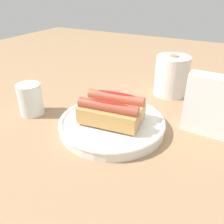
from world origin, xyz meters
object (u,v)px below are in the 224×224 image
Objects in this scene: hotdog_front at (108,114)px; hotdog_back at (116,105)px; serving_bowl at (112,123)px; paper_towel_roll at (172,76)px; napkin_box at (208,105)px; water_glass at (31,101)px.

hotdog_back is at bearing 97.07° from hotdog_front.
paper_towel_roll is at bearing 76.10° from serving_bowl.
napkin_box reaches higher than hotdog_back.
serving_bowl is 0.05m from hotdog_back.
water_glass is at bearing -177.73° from hotdog_front.
napkin_box is at bearing 18.43° from hotdog_back.
paper_towel_roll is 0.89× the size of napkin_box.
hotdog_front is at bearing 2.27° from water_glass.
napkin_box is at bearing -53.14° from paper_towel_roll.
hotdog_back is 1.03× the size of napkin_box.
napkin_box is at bearing 31.18° from hotdog_front.
napkin_box is (0.21, 0.13, 0.02)m from hotdog_front.
napkin_box reaches higher than serving_bowl.
hotdog_front is 0.32m from paper_towel_roll.
napkin_box is at bearing 16.62° from water_glass.
hotdog_back is (-0.00, 0.03, 0.04)m from serving_bowl.
water_glass is at bearing -134.16° from paper_towel_roll.
serving_bowl is 1.77× the size of hotdog_front.
paper_towel_roll reaches higher than water_glass.
serving_bowl is at bearing -82.93° from hotdog_back.
water_glass is (-0.24, -0.06, -0.02)m from hotdog_back.
napkin_box is (0.46, 0.14, 0.04)m from water_glass.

